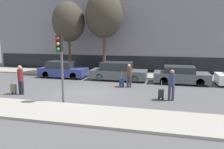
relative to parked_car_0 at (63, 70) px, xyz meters
name	(u,v)px	position (x,y,z in m)	size (l,w,h in m)	color
ground_plane	(86,93)	(3.90, -4.66, -0.66)	(80.00, 80.00, 0.00)	#4C4C4F
sidewalk_near	(59,112)	(3.90, -8.41, -0.60)	(28.00, 2.50, 0.12)	gray
sidewalk_far	(112,74)	(3.90, 2.34, -0.60)	(28.00, 3.00, 0.12)	gray
building_facade	(121,25)	(3.90, 6.25, 4.09)	(28.00, 3.47, 9.53)	slate
parked_car_0	(63,70)	(0.00, 0.00, 0.00)	(4.08, 1.73, 1.42)	navy
parked_car_1	(118,72)	(4.95, -0.02, 0.02)	(4.57, 1.76, 1.48)	#4C5156
parked_car_2	(181,75)	(9.87, -0.16, -0.03)	(4.07, 1.84, 1.32)	#4C5156
pedestrian_left	(20,78)	(0.07, -5.86, 0.38)	(0.35, 0.34, 1.81)	#23232D
trolley_left	(14,88)	(-0.48, -5.85, -0.29)	(0.34, 0.29, 1.16)	slate
pedestrian_center	(129,74)	(6.25, -2.40, 0.28)	(0.35, 0.34, 1.65)	#383347
trolley_center	(122,82)	(5.71, -2.32, -0.29)	(0.34, 0.29, 1.16)	navy
pedestrian_right	(172,83)	(9.06, -5.02, 0.34)	(0.35, 0.34, 1.75)	#383347
trolley_right	(161,94)	(8.52, -5.00, -0.31)	(0.34, 0.29, 1.13)	#262628
traffic_light	(61,56)	(3.41, -7.02, 1.91)	(0.28, 0.47, 3.59)	#515154
bare_tree_near_crossing	(104,15)	(3.11, 2.34, 4.78)	(3.40, 3.40, 7.42)	#4C3826
bare_tree_down_street	(69,22)	(-0.27, 2.08, 4.22)	(3.05, 3.05, 6.64)	#4C3826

